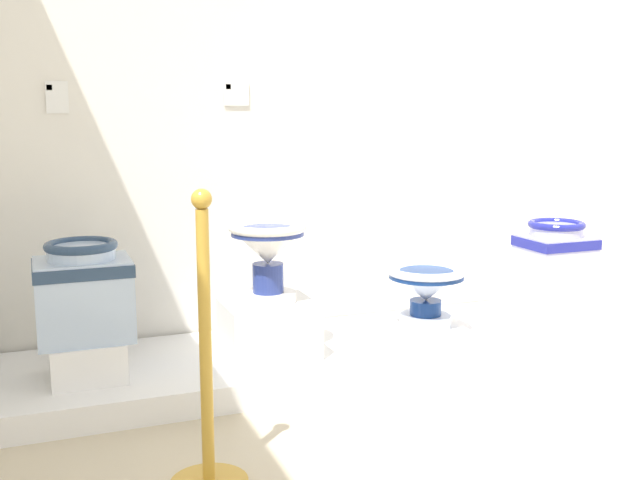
% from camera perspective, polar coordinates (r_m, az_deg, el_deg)
% --- Properties ---
extents(wall_back, '(3.98, 0.06, 3.24)m').
position_cam_1_polar(wall_back, '(3.88, -0.39, 16.04)').
color(wall_back, white).
rests_on(wall_back, ground_plane).
extents(display_platform, '(3.12, 0.79, 0.11)m').
position_cam_1_polar(display_platform, '(3.63, 2.18, -8.51)').
color(display_platform, white).
rests_on(display_platform, ground_plane).
extents(plinth_block_tall_cobalt, '(0.29, 0.32, 0.16)m').
position_cam_1_polar(plinth_block_tall_cobalt, '(3.26, -17.31, -8.57)').
color(plinth_block_tall_cobalt, white).
rests_on(plinth_block_tall_cobalt, display_platform).
extents(antique_toilet_tall_cobalt, '(0.38, 0.30, 0.41)m').
position_cam_1_polar(antique_toilet_tall_cobalt, '(3.18, -17.58, -3.56)').
color(antique_toilet_tall_cobalt, silver).
rests_on(antique_toilet_tall_cobalt, plinth_block_tall_cobalt).
extents(plinth_block_rightmost, '(0.40, 0.34, 0.25)m').
position_cam_1_polar(plinth_block_rightmost, '(3.38, -3.94, -6.72)').
color(plinth_block_rightmost, white).
rests_on(plinth_block_rightmost, display_platform).
extents(antique_toilet_rightmost, '(0.34, 0.34, 0.35)m').
position_cam_1_polar(antique_toilet_rightmost, '(3.29, -4.01, -0.62)').
color(antique_toilet_rightmost, white).
rests_on(antique_toilet_rightmost, plinth_block_rightmost).
extents(plinth_block_leftmost, '(0.34, 0.35, 0.05)m').
position_cam_1_polar(plinth_block_leftmost, '(3.71, 8.00, -6.87)').
color(plinth_block_leftmost, white).
rests_on(plinth_block_leftmost, display_platform).
extents(antique_toilet_leftmost, '(0.38, 0.38, 0.30)m').
position_cam_1_polar(antique_toilet_leftmost, '(3.66, 8.08, -3.51)').
color(antique_toilet_leftmost, silver).
rests_on(antique_toilet_leftmost, plinth_block_leftmost).
extents(plinth_block_pale_glazed, '(0.36, 0.38, 0.11)m').
position_cam_1_polar(plinth_block_pale_glazed, '(4.13, 17.25, -5.08)').
color(plinth_block_pale_glazed, white).
rests_on(plinth_block_pale_glazed, display_platform).
extents(antique_toilet_pale_glazed, '(0.34, 0.29, 0.42)m').
position_cam_1_polar(antique_toilet_pale_glazed, '(4.07, 17.45, -1.36)').
color(antique_toilet_pale_glazed, '#B0B2E9').
rests_on(antique_toilet_pale_glazed, plinth_block_pale_glazed).
extents(info_placard_first, '(0.10, 0.01, 0.14)m').
position_cam_1_polar(info_placard_first, '(3.57, -19.42, 10.24)').
color(info_placard_first, white).
extents(info_placard_second, '(0.12, 0.01, 0.11)m').
position_cam_1_polar(info_placard_second, '(3.69, -6.42, 11.02)').
color(info_placard_second, white).
extents(stanchion_post_near_left, '(0.25, 0.25, 0.97)m').
position_cam_1_polar(stanchion_post_near_left, '(2.44, -8.60, -12.20)').
color(stanchion_post_near_left, gold).
rests_on(stanchion_post_near_left, ground_plane).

